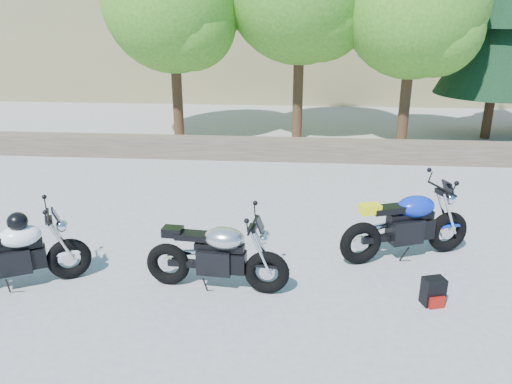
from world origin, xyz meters
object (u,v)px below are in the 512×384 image
blue_bike (407,225)px  white_bike (13,252)px  silver_bike (217,256)px  backpack (433,292)px

blue_bike → white_bike: bearing=173.7°
silver_bike → backpack: bearing=1.8°
white_bike → backpack: size_ratio=4.93×
backpack → white_bike: bearing=164.3°
blue_bike → backpack: size_ratio=5.64×
silver_bike → backpack: 2.73m
white_bike → blue_bike: white_bike is taller
white_bike → blue_bike: 5.39m
blue_bike → backpack: (0.10, -1.26, -0.33)m
backpack → blue_bike: bearing=78.2°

